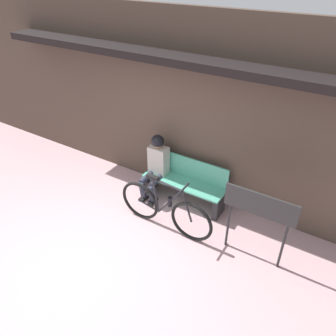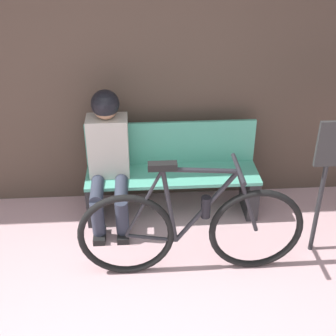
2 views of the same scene
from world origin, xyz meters
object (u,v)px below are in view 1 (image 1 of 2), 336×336
(park_bench_near, at_px, (185,183))
(person_seated, at_px, (156,162))
(bicycle, at_px, (165,209))
(signboard, at_px, (259,210))

(park_bench_near, height_order, person_seated, person_seated)
(park_bench_near, bearing_deg, bicycle, -83.86)
(bicycle, bearing_deg, park_bench_near, 96.14)
(park_bench_near, relative_size, bicycle, 0.89)
(park_bench_near, distance_m, person_seated, 0.63)
(person_seated, bearing_deg, signboard, -14.67)
(park_bench_near, bearing_deg, signboard, -22.86)
(person_seated, bearing_deg, bicycle, -48.44)
(signboard, bearing_deg, park_bench_near, 157.14)
(park_bench_near, relative_size, person_seated, 1.25)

